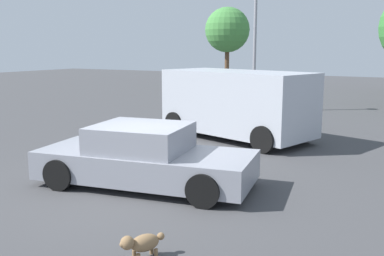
{
  "coord_description": "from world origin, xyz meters",
  "views": [
    {
      "loc": [
        5.1,
        -7.01,
        2.82
      ],
      "look_at": [
        0.02,
        2.25,
        0.9
      ],
      "focal_mm": 40.97,
      "sensor_mm": 36.0,
      "label": 1
    }
  ],
  "objects_px": {
    "dog": "(142,243)",
    "van_white": "(237,102)",
    "sedan_foreground": "(145,158)",
    "light_post_near": "(255,22)"
  },
  "relations": [
    {
      "from": "dog",
      "to": "van_white",
      "type": "xyz_separation_m",
      "value": [
        -2.07,
        8.12,
        0.92
      ]
    },
    {
      "from": "sedan_foreground",
      "to": "van_white",
      "type": "distance_m",
      "value": 5.43
    },
    {
      "from": "dog",
      "to": "light_post_near",
      "type": "distance_m",
      "value": 15.13
    },
    {
      "from": "van_white",
      "to": "light_post_near",
      "type": "bearing_deg",
      "value": 123.32
    },
    {
      "from": "dog",
      "to": "van_white",
      "type": "relative_size",
      "value": 0.11
    },
    {
      "from": "van_white",
      "to": "light_post_near",
      "type": "distance_m",
      "value": 6.88
    },
    {
      "from": "light_post_near",
      "to": "van_white",
      "type": "bearing_deg",
      "value": -73.97
    },
    {
      "from": "sedan_foreground",
      "to": "light_post_near",
      "type": "bearing_deg",
      "value": 90.08
    },
    {
      "from": "dog",
      "to": "van_white",
      "type": "distance_m",
      "value": 8.43
    },
    {
      "from": "sedan_foreground",
      "to": "van_white",
      "type": "height_order",
      "value": "van_white"
    }
  ]
}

